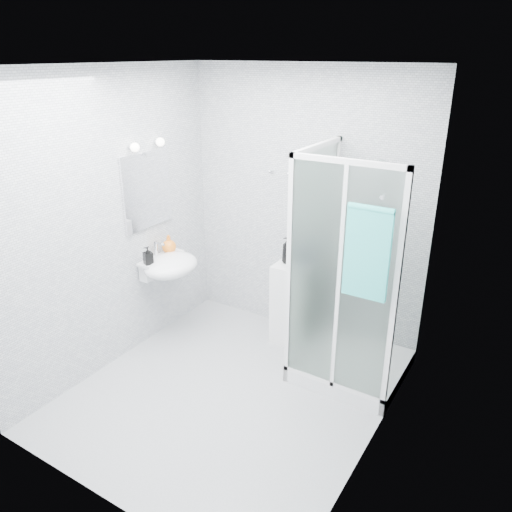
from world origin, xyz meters
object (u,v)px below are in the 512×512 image
Objects in this scene: shower_enclosure at (342,330)px; shampoo_bottle_b at (301,252)px; shampoo_bottle_a at (287,250)px; wall_basin at (169,265)px; soap_dispenser_orange at (169,244)px; hand_towel at (367,251)px; storage_cabinet at (292,303)px; soap_dispenser_black at (148,255)px.

shower_enclosure is 7.68× the size of shampoo_bottle_b.
shower_enclosure is 0.91m from shampoo_bottle_a.
soap_dispenser_orange reaches higher than wall_basin.
soap_dispenser_orange is (-0.10, 0.13, 0.15)m from wall_basin.
wall_basin is 2.15× the size of shampoo_bottle_a.
shampoo_bottle_a and shampoo_bottle_b have the same top height.
hand_towel reaches higher than soap_dispenser_orange.
storage_cabinet is 1.33m from soap_dispenser_orange.
hand_towel reaches higher than wall_basin.
hand_towel reaches higher than shampoo_bottle_b.
wall_basin is 2.15× the size of shampoo_bottle_b.
soap_dispenser_orange is (-1.75, -0.19, 0.50)m from shower_enclosure.
shampoo_bottle_b is 1.28m from soap_dispenser_orange.
shampoo_bottle_a reaches higher than soap_dispenser_orange.
shower_enclosure is 0.82m from shampoo_bottle_b.
hand_towel is 2.07m from soap_dispenser_black.
shower_enclosure is at bearing -22.03° from shampoo_bottle_a.
shampoo_bottle_b reaches higher than storage_cabinet.
shampoo_bottle_a is at bearing 157.97° from shower_enclosure.
soap_dispenser_orange is at bearing -155.71° from shampoo_bottle_a.
hand_towel is 1.29m from shampoo_bottle_a.
shower_enclosure is 2.45× the size of storage_cabinet.
wall_basin is at bearing -149.88° from shampoo_bottle_b.
wall_basin is at bearing -169.19° from shower_enclosure.
storage_cabinet is at bearing 29.81° from wall_basin.
shower_enclosure is 1.87m from soap_dispenser_black.
soap_dispenser_orange is at bearing -173.89° from shower_enclosure.
storage_cabinet is 1.45m from soap_dispenser_black.
shampoo_bottle_b is 1.47× the size of soap_dispenser_orange.
storage_cabinet is 0.54m from shampoo_bottle_b.
soap_dispenser_black is (-1.10, -0.78, 0.54)m from storage_cabinet.
soap_dispenser_orange is (-1.18, -0.50, 0.00)m from shampoo_bottle_b.
soap_dispenser_orange is (-1.13, -0.46, 0.54)m from storage_cabinet.
wall_basin is 1.25m from storage_cabinet.
wall_basin is 3.33× the size of soap_dispenser_black.
hand_towel is at bearing -53.87° from shower_enclosure.
storage_cabinet is (1.03, 0.59, -0.39)m from wall_basin.
hand_towel is at bearing -2.50° from wall_basin.
shower_enclosure is at bearing 6.11° from soap_dispenser_orange.
soap_dispenser_orange is (-1.05, -0.47, 0.00)m from shampoo_bottle_a.
shampoo_bottle_a is at bearing -168.69° from shampoo_bottle_b.
shampoo_bottle_a reaches higher than soap_dispenser_black.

